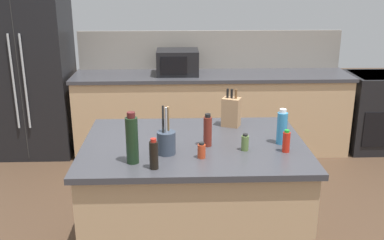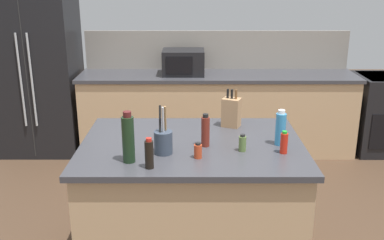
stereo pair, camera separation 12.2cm
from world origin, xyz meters
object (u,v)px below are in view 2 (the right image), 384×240
object	(u,v)px
spice_jar_paprika	(198,151)
utensil_crock	(163,141)
knife_block	(231,112)
wine_bottle	(128,138)
refrigerator	(38,73)
hot_sauce_bottle	(284,143)
spice_jar_oregano	(242,143)
microwave	(184,62)
vinegar_bottle	(205,131)
soy_sauce_bottle	(149,154)
dish_soap_bottle	(281,129)

from	to	relation	value
spice_jar_paprika	utensil_crock	bearing A→B (deg)	160.78
knife_block	wine_bottle	world-z (taller)	wine_bottle
refrigerator	hot_sauce_bottle	size ratio (longest dim) A/B	12.43
spice_jar_paprika	spice_jar_oregano	world-z (taller)	spice_jar_oregano
spice_jar_paprika	wine_bottle	size ratio (longest dim) A/B	0.32
microwave	hot_sauce_bottle	bearing A→B (deg)	-73.77
utensil_crock	wine_bottle	size ratio (longest dim) A/B	0.98
wine_bottle	knife_block	bearing A→B (deg)	44.51
refrigerator	wine_bottle	distance (m)	2.94
knife_block	wine_bottle	distance (m)	0.97
utensil_crock	vinegar_bottle	size ratio (longest dim) A/B	1.41
knife_block	spice_jar_paprika	bearing A→B (deg)	-89.77
hot_sauce_bottle	soy_sauce_bottle	bearing A→B (deg)	-164.56
refrigerator	dish_soap_bottle	world-z (taller)	refrigerator
refrigerator	hot_sauce_bottle	xyz separation A→B (m)	(2.40, -2.44, 0.07)
refrigerator	utensil_crock	bearing A→B (deg)	-56.45
vinegar_bottle	spice_jar_oregano	world-z (taller)	vinegar_bottle
refrigerator	vinegar_bottle	size ratio (longest dim) A/B	8.26
utensil_crock	spice_jar_oregano	bearing A→B (deg)	4.30
refrigerator	spice_jar_paprika	size ratio (longest dim) A/B	18.12
wine_bottle	hot_sauce_bottle	world-z (taller)	wine_bottle
refrigerator	spice_jar_oregano	distance (m)	3.21
refrigerator	vinegar_bottle	world-z (taller)	refrigerator
microwave	hot_sauce_bottle	world-z (taller)	microwave
spice_jar_paprika	soy_sauce_bottle	world-z (taller)	soy_sauce_bottle
refrigerator	microwave	bearing A→B (deg)	-1.73
knife_block	utensil_crock	bearing A→B (deg)	-108.80
microwave	soy_sauce_bottle	xyz separation A→B (m)	(-0.16, -2.62, -0.05)
refrigerator	wine_bottle	size ratio (longest dim) A/B	5.77
soy_sauce_bottle	dish_soap_bottle	bearing A→B (deg)	24.34
dish_soap_bottle	knife_block	bearing A→B (deg)	128.02
soy_sauce_bottle	hot_sauce_bottle	bearing A→B (deg)	15.44
microwave	utensil_crock	distance (m)	2.39
wine_bottle	spice_jar_oregano	bearing A→B (deg)	13.78
microwave	hot_sauce_bottle	distance (m)	2.48
dish_soap_bottle	spice_jar_oregano	size ratio (longest dim) A/B	2.14
refrigerator	utensil_crock	world-z (taller)	refrigerator
spice_jar_oregano	spice_jar_paprika	bearing A→B (deg)	-158.29
wine_bottle	spice_jar_oregano	world-z (taller)	wine_bottle
microwave	spice_jar_paprika	bearing A→B (deg)	-86.82
microwave	spice_jar_paprika	world-z (taller)	microwave
microwave	knife_block	distance (m)	1.89
soy_sauce_bottle	vinegar_bottle	bearing A→B (deg)	46.16
spice_jar_paprika	soy_sauce_bottle	distance (m)	0.33
knife_block	spice_jar_paprika	world-z (taller)	knife_block
knife_block	dish_soap_bottle	distance (m)	0.49
refrigerator	hot_sauce_bottle	world-z (taller)	refrigerator
refrigerator	spice_jar_oregano	xyz separation A→B (m)	(2.13, -2.40, 0.05)
refrigerator	hot_sauce_bottle	bearing A→B (deg)	-45.46
soy_sauce_bottle	hot_sauce_bottle	xyz separation A→B (m)	(0.85, 0.23, -0.02)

